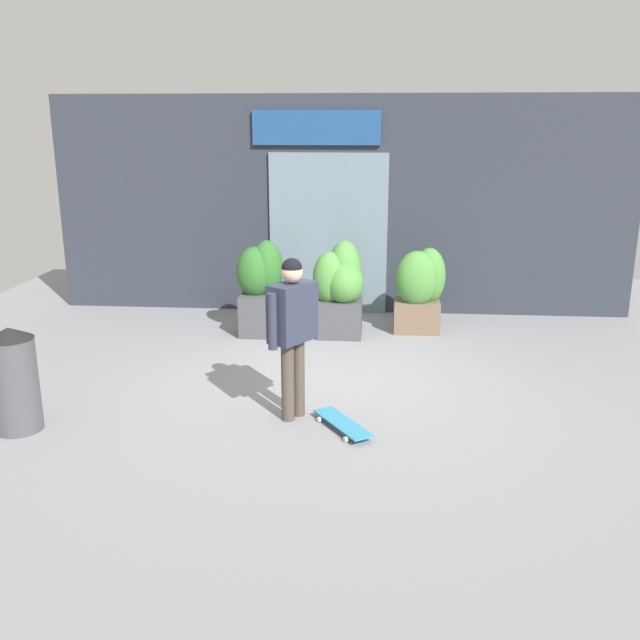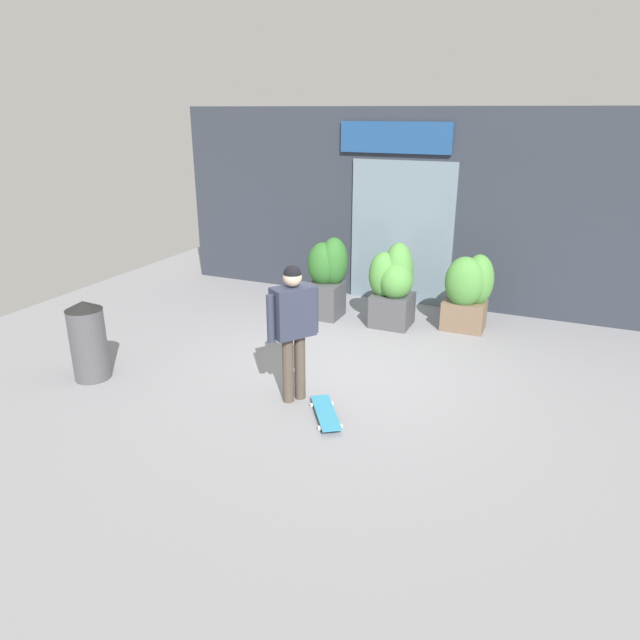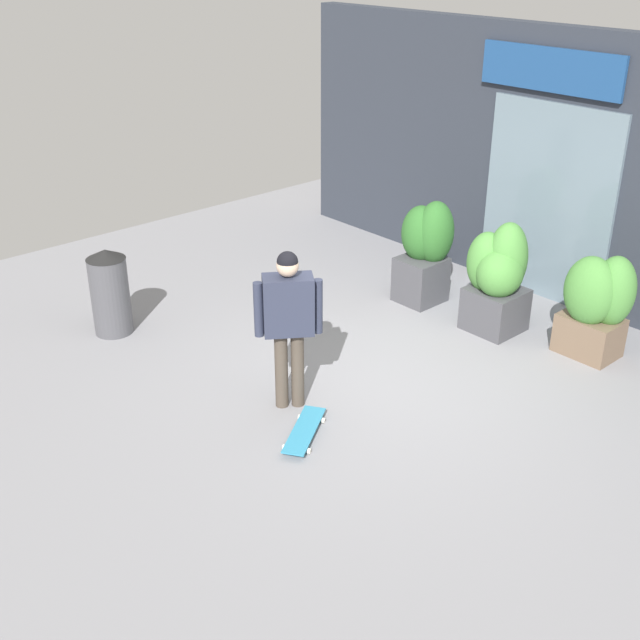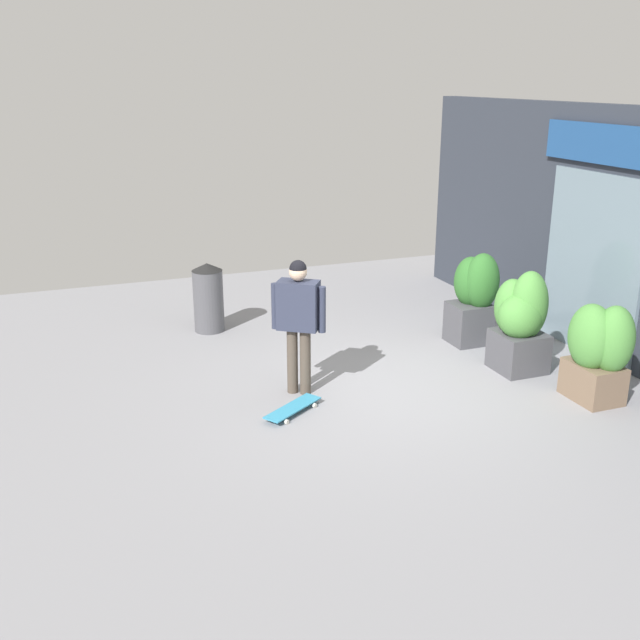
{
  "view_description": "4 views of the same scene",
  "coord_description": "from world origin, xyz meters",
  "px_view_note": "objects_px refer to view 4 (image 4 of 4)",
  "views": [
    {
      "loc": [
        0.58,
        -7.51,
        2.9
      ],
      "look_at": [
        0.02,
        -0.79,
        0.99
      ],
      "focal_mm": 39.33,
      "sensor_mm": 36.0,
      "label": 1
    },
    {
      "loc": [
        2.52,
        -6.47,
        3.26
      ],
      "look_at": [
        0.02,
        -0.79,
        0.99
      ],
      "focal_mm": 32.47,
      "sensor_mm": 36.0,
      "label": 2
    },
    {
      "loc": [
        5.08,
        -5.3,
        4.32
      ],
      "look_at": [
        0.02,
        -0.79,
        0.99
      ],
      "focal_mm": 45.02,
      "sensor_mm": 36.0,
      "label": 3
    },
    {
      "loc": [
        7.47,
        -3.58,
        3.65
      ],
      "look_at": [
        0.02,
        -0.79,
        0.99
      ],
      "focal_mm": 41.14,
      "sensor_mm": 36.0,
      "label": 4
    }
  ],
  "objects_px": {
    "trash_bin": "(208,297)",
    "planter_box_left": "(520,320)",
    "skateboard": "(293,408)",
    "skateboarder": "(298,313)",
    "planter_box_mid": "(599,350)",
    "planter_box_right": "(475,294)"
  },
  "relations": [
    {
      "from": "trash_bin",
      "to": "planter_box_left",
      "type": "bearing_deg",
      "value": 49.13
    },
    {
      "from": "skateboard",
      "to": "trash_bin",
      "type": "relative_size",
      "value": 0.76
    },
    {
      "from": "skateboard",
      "to": "skateboarder",
      "type": "bearing_deg",
      "value": -149.8
    },
    {
      "from": "planter_box_left",
      "to": "skateboarder",
      "type": "bearing_deg",
      "value": -96.18
    },
    {
      "from": "trash_bin",
      "to": "skateboarder",
      "type": "bearing_deg",
      "value": 11.11
    },
    {
      "from": "planter_box_mid",
      "to": "trash_bin",
      "type": "distance_m",
      "value": 5.49
    },
    {
      "from": "skateboard",
      "to": "planter_box_right",
      "type": "bearing_deg",
      "value": 169.24
    },
    {
      "from": "planter_box_left",
      "to": "planter_box_mid",
      "type": "distance_m",
      "value": 1.16
    },
    {
      "from": "planter_box_mid",
      "to": "skateboarder",
      "type": "bearing_deg",
      "value": -114.33
    },
    {
      "from": "skateboard",
      "to": "planter_box_mid",
      "type": "xyz_separation_m",
      "value": [
        0.92,
        3.43,
        0.58
      ]
    },
    {
      "from": "planter_box_left",
      "to": "trash_bin",
      "type": "height_order",
      "value": "planter_box_left"
    },
    {
      "from": "skateboarder",
      "to": "planter_box_left",
      "type": "height_order",
      "value": "skateboarder"
    },
    {
      "from": "planter_box_mid",
      "to": "planter_box_left",
      "type": "bearing_deg",
      "value": -165.55
    },
    {
      "from": "skateboarder",
      "to": "skateboard",
      "type": "height_order",
      "value": "skateboarder"
    },
    {
      "from": "planter_box_right",
      "to": "planter_box_mid",
      "type": "relative_size",
      "value": 1.11
    },
    {
      "from": "planter_box_left",
      "to": "planter_box_right",
      "type": "distance_m",
      "value": 1.13
    },
    {
      "from": "skateboarder",
      "to": "planter_box_left",
      "type": "distance_m",
      "value": 2.92
    },
    {
      "from": "planter_box_left",
      "to": "trash_bin",
      "type": "bearing_deg",
      "value": -130.87
    },
    {
      "from": "skateboard",
      "to": "trash_bin",
      "type": "bearing_deg",
      "value": -118.77
    },
    {
      "from": "skateboarder",
      "to": "trash_bin",
      "type": "height_order",
      "value": "skateboarder"
    },
    {
      "from": "skateboarder",
      "to": "planter_box_right",
      "type": "bearing_deg",
      "value": 140.26
    },
    {
      "from": "skateboard",
      "to": "planter_box_mid",
      "type": "bearing_deg",
      "value": 131.4
    }
  ]
}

